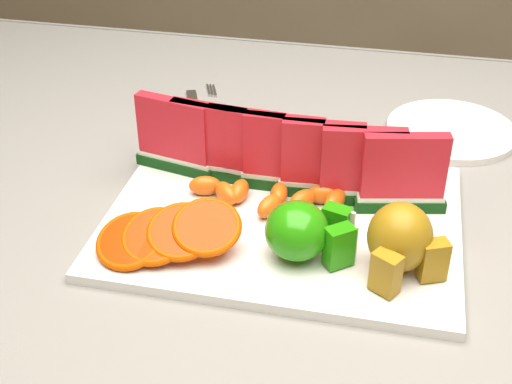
# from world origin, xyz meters

# --- Properties ---
(table) EXTENTS (1.40, 0.90, 0.75)m
(table) POSITION_xyz_m (0.00, 0.00, 0.65)
(table) COLOR #44271B
(table) RESTS_ON ground
(tablecloth) EXTENTS (1.53, 1.03, 0.20)m
(tablecloth) POSITION_xyz_m (0.00, 0.00, 0.72)
(tablecloth) COLOR gray
(tablecloth) RESTS_ON table
(platter) EXTENTS (0.40, 0.30, 0.01)m
(platter) POSITION_xyz_m (-0.01, -0.04, 0.76)
(platter) COLOR silver
(platter) RESTS_ON tablecloth
(apple_cluster) EXTENTS (0.10, 0.08, 0.06)m
(apple_cluster) POSITION_xyz_m (0.02, -0.10, 0.80)
(apple_cluster) COLOR #3A841C
(apple_cluster) RESTS_ON platter
(pear_cluster) EXTENTS (0.09, 0.09, 0.08)m
(pear_cluster) POSITION_xyz_m (0.12, -0.11, 0.81)
(pear_cluster) COLOR #96810B
(pear_cluster) RESTS_ON platter
(side_plate) EXTENTS (0.23, 0.23, 0.01)m
(side_plate) POSITION_xyz_m (0.18, 0.23, 0.76)
(side_plate) COLOR silver
(side_plate) RESTS_ON tablecloth
(fork) EXTENTS (0.07, 0.19, 0.00)m
(fork) POSITION_xyz_m (-0.18, 0.21, 0.76)
(fork) COLOR silver
(fork) RESTS_ON tablecloth
(watermelon_row) EXTENTS (0.39, 0.07, 0.10)m
(watermelon_row) POSITION_xyz_m (-0.02, 0.02, 0.82)
(watermelon_row) COLOR #0C3B0D
(watermelon_row) RESTS_ON platter
(orange_fan_front) EXTENTS (0.16, 0.11, 0.05)m
(orange_fan_front) POSITION_xyz_m (-0.12, -0.13, 0.79)
(orange_fan_front) COLOR red
(orange_fan_front) RESTS_ON platter
(orange_fan_back) EXTENTS (0.22, 0.09, 0.04)m
(orange_fan_back) POSITION_xyz_m (-0.04, 0.09, 0.79)
(orange_fan_back) COLOR red
(orange_fan_back) RESTS_ON platter
(tangerine_segments) EXTENTS (0.19, 0.07, 0.02)m
(tangerine_segments) POSITION_xyz_m (-0.03, -0.02, 0.78)
(tangerine_segments) COLOR #DB4713
(tangerine_segments) RESTS_ON platter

